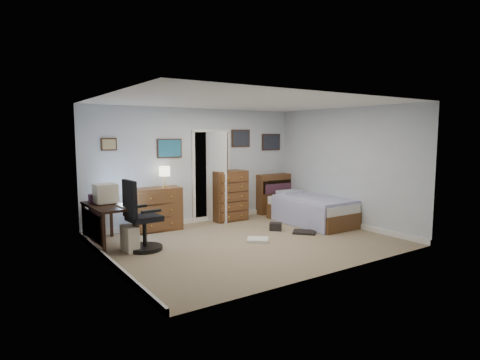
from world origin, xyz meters
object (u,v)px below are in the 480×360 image
office_chair (141,224)px  low_dresser (156,209)px  computer_desk (102,215)px  tall_dresser (229,196)px  bed (311,210)px

office_chair → low_dresser: size_ratio=1.23×
computer_desk → low_dresser: low_dresser is taller
computer_desk → office_chair: office_chair is taller
computer_desk → low_dresser: bearing=24.6°
office_chair → tall_dresser: office_chair is taller
office_chair → tall_dresser: (2.51, 1.20, 0.10)m
tall_dresser → low_dresser: bearing=-179.6°
office_chair → low_dresser: bearing=53.4°
office_chair → bed: (3.82, -0.07, -0.16)m
office_chair → low_dresser: office_chair is taller
computer_desk → low_dresser: (1.23, 0.61, -0.12)m
office_chair → bed: office_chair is taller
office_chair → low_dresser: (0.77, 1.23, -0.03)m
computer_desk → office_chair: bearing=-55.7°
office_chair → bed: size_ratio=0.62×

